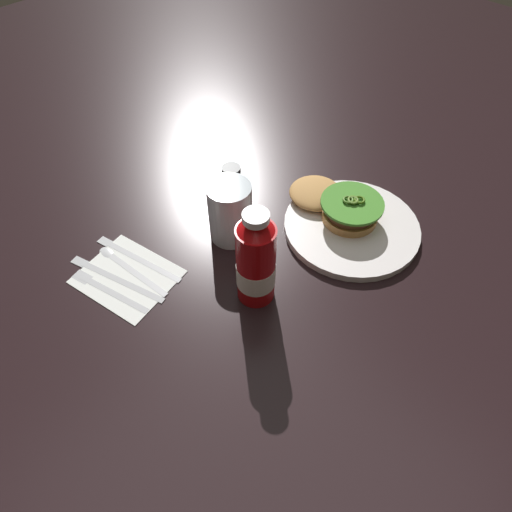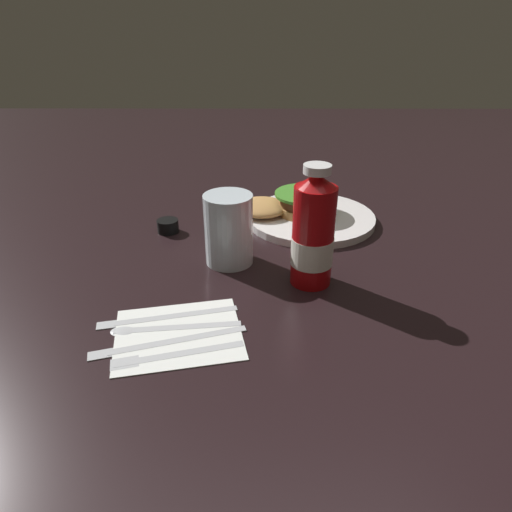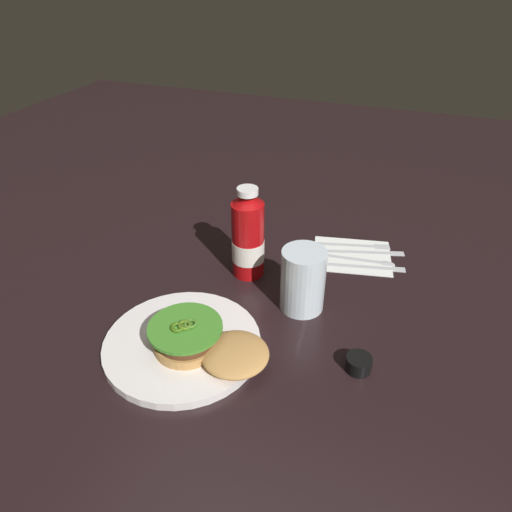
# 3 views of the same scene
# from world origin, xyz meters

# --- Properties ---
(ground_plane) EXTENTS (3.00, 3.00, 0.00)m
(ground_plane) POSITION_xyz_m (0.00, 0.00, 0.00)
(ground_plane) COLOR black
(dinner_plate) EXTENTS (0.28, 0.28, 0.02)m
(dinner_plate) POSITION_xyz_m (-0.15, -0.12, 0.01)
(dinner_plate) COLOR white
(dinner_plate) RESTS_ON ground_plane
(burger_sandwich) EXTENTS (0.21, 0.13, 0.05)m
(burger_sandwich) POSITION_xyz_m (-0.11, -0.13, 0.04)
(burger_sandwich) COLOR #BC8648
(burger_sandwich) RESTS_ON dinner_plate
(ketchup_bottle) EXTENTS (0.07, 0.07, 0.20)m
(ketchup_bottle) POSITION_xyz_m (-0.13, 0.13, 0.09)
(ketchup_bottle) COLOR #AB0B0E
(ketchup_bottle) RESTS_ON ground_plane
(water_glass) EXTENTS (0.09, 0.09, 0.13)m
(water_glass) POSITION_xyz_m (0.01, 0.06, 0.06)
(water_glass) COLOR silver
(water_glass) RESTS_ON ground_plane
(condiment_cup) EXTENTS (0.04, 0.04, 0.03)m
(condiment_cup) POSITION_xyz_m (0.15, -0.07, 0.01)
(condiment_cup) COLOR black
(condiment_cup) RESTS_ON ground_plane
(napkin) EXTENTS (0.20, 0.18, 0.00)m
(napkin) POSITION_xyz_m (0.07, 0.28, 0.00)
(napkin) COLOR white
(napkin) RESTS_ON ground_plane
(butter_knife) EXTENTS (0.20, 0.06, 0.00)m
(butter_knife) POSITION_xyz_m (0.11, 0.24, 0.00)
(butter_knife) COLOR silver
(butter_knife) RESTS_ON napkin
(spoon_utensil) EXTENTS (0.19, 0.04, 0.00)m
(spoon_utensil) POSITION_xyz_m (0.10, 0.26, 0.00)
(spoon_utensil) COLOR silver
(spoon_utensil) RESTS_ON napkin
(steak_knife) EXTENTS (0.21, 0.08, 0.00)m
(steak_knife) POSITION_xyz_m (0.10, 0.30, 0.00)
(steak_knife) COLOR silver
(steak_knife) RESTS_ON napkin
(fork_utensil) EXTENTS (0.17, 0.06, 0.00)m
(fork_utensil) POSITION_xyz_m (0.08, 0.32, 0.00)
(fork_utensil) COLOR silver
(fork_utensil) RESTS_ON napkin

